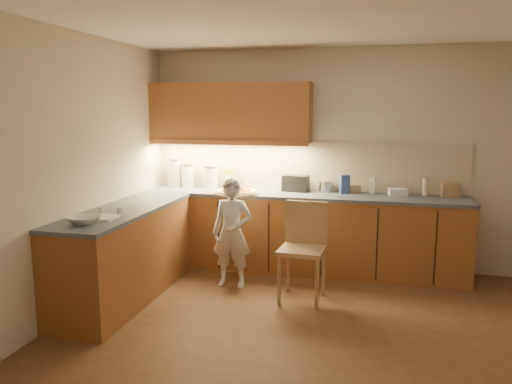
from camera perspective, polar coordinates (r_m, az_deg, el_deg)
room at (r=4.02m, az=7.07°, el=6.34°), size 4.54×4.50×2.62m
l_counter at (r=5.60m, az=-1.11°, el=-5.32°), size 3.77×2.62×0.92m
backsplash at (r=6.07m, az=5.68°, el=2.99°), size 3.75×0.02×0.58m
upper_cabinets at (r=6.06m, az=-2.99°, el=9.06°), size 1.95×0.36×0.73m
pizza_on_board at (r=5.78m, az=-2.26°, el=0.03°), size 0.52×0.52×0.21m
child at (r=5.34m, az=-2.74°, el=-4.67°), size 0.43×0.29×1.17m
wooden_chair at (r=5.03m, az=5.50°, el=-5.85°), size 0.46×0.46×0.97m
mixing_bowl at (r=4.51m, az=-19.06°, el=-3.05°), size 0.30×0.30×0.06m
canister_a at (r=6.38m, az=-9.28°, el=2.23°), size 0.18×0.18×0.36m
canister_b at (r=6.32m, az=-7.81°, el=1.91°), size 0.17×0.17×0.29m
canister_c at (r=6.22m, az=-5.37°, el=1.76°), size 0.15×0.15×0.28m
canister_d at (r=6.22m, az=-5.13°, el=1.74°), size 0.17×0.17×0.27m
oil_jug at (r=6.17m, az=-3.13°, el=1.67°), size 0.12×0.10×0.29m
toaster at (r=5.95m, az=4.56°, el=1.00°), size 0.32×0.22×0.20m
steel_pot at (r=5.96m, az=7.94°, el=0.63°), size 0.17×0.17×0.13m
blue_box at (r=5.88m, az=10.08°, el=0.88°), size 0.13×0.11×0.21m
card_box_a at (r=5.95m, az=11.22°, el=0.34°), size 0.15×0.12×0.09m
white_bottle at (r=5.92m, az=13.17°, el=0.70°), size 0.07×0.07×0.19m
flat_pack at (r=5.88m, az=15.92°, el=0.01°), size 0.22×0.17×0.08m
tall_jar at (r=5.93m, az=18.78°, el=0.62°), size 0.07×0.07×0.22m
card_box_b at (r=5.97m, az=21.30°, el=0.21°), size 0.21×0.17×0.15m
dough_cloth at (r=4.69m, az=-17.57°, el=-2.79°), size 0.34×0.28×0.02m
spice_jar_a at (r=4.86m, az=-17.28°, el=-2.05°), size 0.06×0.06×0.07m
spice_jar_b at (r=4.79m, az=-15.30°, el=-2.07°), size 0.07×0.07×0.08m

